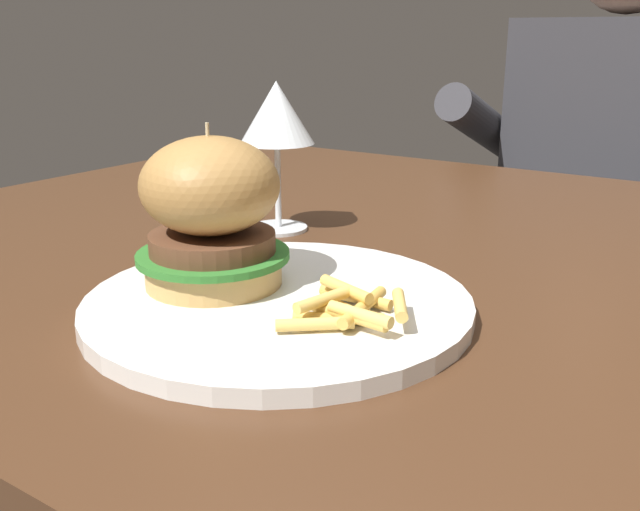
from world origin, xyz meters
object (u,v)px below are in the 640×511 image
object	(u,v)px
main_plate	(278,305)
wine_glass	(277,118)
burger_sandwich	(211,212)
diner_person	(598,240)

from	to	relation	value
main_plate	wine_glass	bearing A→B (deg)	127.23
burger_sandwich	diner_person	world-z (taller)	diner_person
main_plate	burger_sandwich	distance (m)	0.09
wine_glass	main_plate	bearing A→B (deg)	-52.77
wine_glass	diner_person	distance (m)	0.87
main_plate	burger_sandwich	bearing A→B (deg)	-175.16
main_plate	wine_glass	size ratio (longest dim) A/B	1.87
wine_glass	diner_person	size ratio (longest dim) A/B	0.14
main_plate	diner_person	distance (m)	1.02
main_plate	wine_glass	distance (m)	0.28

